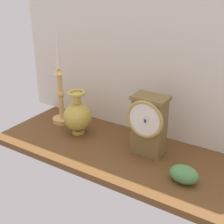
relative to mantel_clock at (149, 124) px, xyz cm
name	(u,v)px	position (x,y,z in cm)	size (l,w,h in cm)	color
ground_plane	(128,156)	(-5.67, -3.29, -12.43)	(100.00, 36.00, 2.40)	brown
back_wall	(156,51)	(-5.67, 15.21, 21.27)	(120.00, 2.00, 65.00)	beige
mantel_clock	(149,124)	(0.00, 0.00, 0.00)	(13.23, 10.09, 21.15)	brown
candlestick_tall_left	(60,90)	(-41.79, 3.54, 2.92)	(8.01, 8.01, 38.71)	tan
brass_vase_bulbous	(78,116)	(-29.78, -0.90, -3.73)	(10.98, 10.98, 17.42)	gold
ivy_sprig	(184,174)	(16.74, -9.08, -8.50)	(8.99, 6.29, 5.46)	#4D8547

